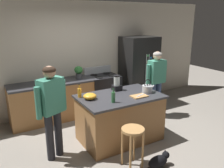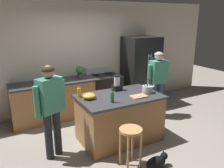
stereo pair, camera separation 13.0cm
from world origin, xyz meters
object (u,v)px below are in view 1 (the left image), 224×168
(bar_stool, at_px, (133,137))
(tea_kettle, at_px, (147,89))
(cutting_board, at_px, (139,96))
(mixing_bowl, at_px, (90,96))
(stove_range, at_px, (103,92))
(potted_plant, at_px, (79,71))
(blender_appliance, at_px, (117,84))
(bottle_soda, at_px, (80,92))
(refrigerator, at_px, (139,70))
(person_by_sink_right, at_px, (156,78))
(kitchen_island, at_px, (120,118))
(person_by_island_left, at_px, (52,104))
(cat, at_px, (159,161))
(chef_knife, at_px, (140,95))
(bottle_olive_oil, at_px, (113,97))

(bar_stool, height_order, tea_kettle, tea_kettle)
(cutting_board, bearing_deg, mixing_bowl, 158.20)
(stove_range, distance_m, cutting_board, 1.82)
(potted_plant, bearing_deg, blender_appliance, -75.75)
(stove_range, distance_m, mixing_bowl, 1.81)
(bar_stool, bearing_deg, potted_plant, 87.59)
(bar_stool, relative_size, blender_appliance, 2.16)
(stove_range, relative_size, bottle_soda, 4.22)
(tea_kettle, bearing_deg, refrigerator, 58.46)
(refrigerator, bearing_deg, bottle_soda, -151.57)
(blender_appliance, bearing_deg, person_by_sink_right, 10.75)
(refrigerator, xyz_separation_m, potted_plant, (-1.73, 0.05, 0.16))
(blender_appliance, relative_size, mixing_bowl, 1.29)
(kitchen_island, height_order, mixing_bowl, mixing_bowl)
(person_by_island_left, distance_m, cat, 1.94)
(potted_plant, bearing_deg, cutting_board, -75.42)
(person_by_sink_right, height_order, cutting_board, person_by_sink_right)
(person_by_sink_right, xyz_separation_m, blender_appliance, (-1.23, -0.23, 0.09))
(kitchen_island, height_order, cutting_board, cutting_board)
(person_by_sink_right, relative_size, blender_appliance, 5.07)
(stove_range, distance_m, blender_appliance, 1.37)
(bar_stool, relative_size, cutting_board, 2.21)
(person_by_island_left, height_order, chef_knife, person_by_island_left)
(tea_kettle, relative_size, cutting_board, 0.92)
(stove_range, relative_size, potted_plant, 3.60)
(cutting_board, bearing_deg, chef_knife, -0.00)
(bottle_olive_oil, bearing_deg, stove_range, 67.45)
(tea_kettle, bearing_deg, bottle_soda, 162.27)
(bar_stool, bearing_deg, person_by_island_left, 138.61)
(cat, distance_m, cutting_board, 1.19)
(person_by_sink_right, bearing_deg, cutting_board, -144.10)
(tea_kettle, bearing_deg, person_by_island_left, 175.62)
(chef_knife, bearing_deg, bottle_olive_oil, 161.87)
(cat, relative_size, bottle_olive_oil, 1.88)
(kitchen_island, distance_m, person_by_sink_right, 1.54)
(person_by_island_left, height_order, bottle_soda, person_by_island_left)
(blender_appliance, bearing_deg, bar_stool, -109.56)
(cat, bearing_deg, person_by_island_left, 140.35)
(bottle_soda, height_order, chef_knife, bottle_soda)
(refrigerator, distance_m, potted_plant, 1.74)
(cat, distance_m, bottle_soda, 1.80)
(kitchen_island, relative_size, chef_knife, 7.04)
(refrigerator, relative_size, cutting_board, 6.07)
(bar_stool, height_order, blender_appliance, blender_appliance)
(cat, xyz_separation_m, tea_kettle, (0.49, 0.97, 0.87))
(stove_range, relative_size, chef_knife, 4.91)
(bar_stool, height_order, bottle_soda, bottle_soda)
(mixing_bowl, distance_m, tea_kettle, 1.15)
(stove_range, relative_size, cat, 2.08)
(kitchen_island, distance_m, bar_stool, 0.89)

